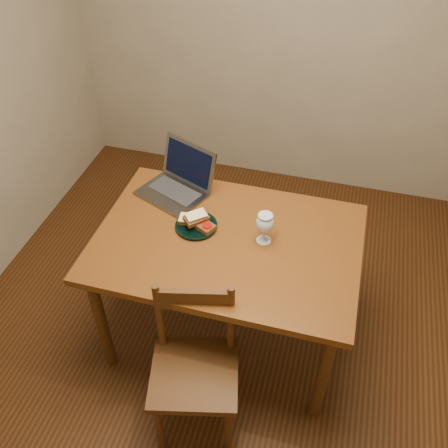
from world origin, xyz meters
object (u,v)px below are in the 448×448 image
(table, at_px, (227,252))
(laptop, at_px, (179,180))
(milk_glass, at_px, (265,228))
(chair, at_px, (194,363))
(plate, at_px, (196,226))

(table, height_order, laptop, laptop)
(milk_glass, height_order, laptop, laptop)
(milk_glass, distance_m, laptop, 0.60)
(chair, height_order, milk_glass, milk_glass)
(chair, height_order, plate, chair)
(table, xyz_separation_m, laptop, (-0.36, 0.32, 0.15))
(table, xyz_separation_m, milk_glass, (0.17, 0.04, 0.17))
(plate, relative_size, laptop, 0.49)
(plate, bearing_deg, laptop, 123.71)
(chair, xyz_separation_m, milk_glass, (0.18, 0.58, 0.36))
(table, relative_size, laptop, 2.97)
(table, relative_size, chair, 2.74)
(milk_glass, relative_size, laptop, 0.39)
(table, bearing_deg, chair, -90.83)
(plate, distance_m, milk_glass, 0.36)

